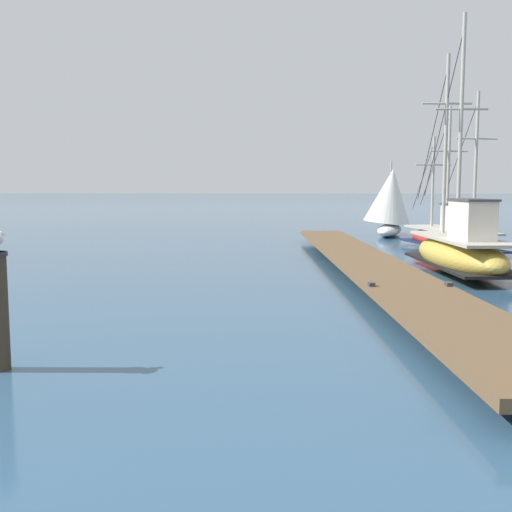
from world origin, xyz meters
name	(u,v)px	position (x,y,z in m)	size (l,w,h in m)	color
floating_dock	(368,263)	(4.54, 16.77, 0.36)	(3.30, 22.98, 0.53)	brown
fishing_boat_1	(461,250)	(7.21, 17.21, 0.70)	(2.11, 7.25, 7.29)	gold
fishing_boat_2	(451,236)	(8.53, 23.46, 0.60)	(2.92, 6.50, 5.77)	#AD2823
distant_sailboat	(390,202)	(7.36, 30.82, 1.71)	(3.07, 4.74, 3.74)	silver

